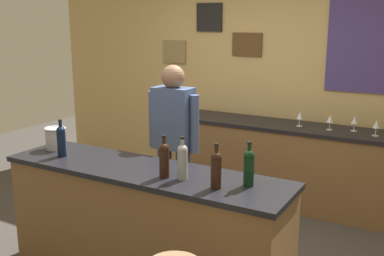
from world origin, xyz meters
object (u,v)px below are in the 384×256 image
wine_bottle_d (216,169)px  wine_glass_a (300,116)px  wine_bottle_a (61,140)px  wine_bottle_c (182,160)px  wine_glass_b (330,119)px  wine_bottle_b (164,159)px  ice_bucket (56,138)px  wine_glass_c (355,121)px  wine_glass_d (376,125)px  bartender (174,140)px  wine_bottle_e (249,166)px

wine_bottle_d → wine_glass_a: 2.14m
wine_bottle_a → wine_bottle_c: bearing=0.8°
wine_bottle_a → wine_glass_b: 2.67m
wine_bottle_b → ice_bucket: bearing=172.9°
wine_glass_b → wine_glass_c: (0.23, 0.07, 0.00)m
wine_bottle_c → wine_bottle_b: bearing=-168.1°
wine_glass_d → bartender: bearing=-141.5°
wine_bottle_a → wine_glass_d: size_ratio=1.97×
bartender → ice_bucket: 1.03m
wine_bottle_d → wine_bottle_e: same height
wine_bottle_d → wine_glass_d: size_ratio=1.97×
wine_bottle_c → wine_glass_d: (0.97, 2.05, -0.05)m
wine_bottle_a → wine_glass_b: bearing=51.8°
wine_bottle_a → wine_glass_b: wine_bottle_a is taller
wine_bottle_c → wine_glass_b: wine_bottle_c is taller
wine_bottle_e → ice_bucket: (-1.80, 0.02, -0.04)m
wine_glass_c → wine_glass_d: (0.22, -0.10, 0.00)m
wine_bottle_e → wine_glass_b: size_ratio=1.97×
wine_bottle_d → wine_glass_b: wine_bottle_d is taller
wine_glass_a → wine_glass_d: (0.77, -0.04, 0.00)m
wine_bottle_d → ice_bucket: (-1.63, 0.17, -0.04)m
wine_bottle_a → wine_bottle_b: (1.00, -0.01, 0.00)m
wine_bottle_e → wine_bottle_b: bearing=-167.2°
wine_glass_c → wine_glass_a: bearing=-173.9°
wine_bottle_d → wine_glass_d: (0.68, 2.09, -0.05)m
wine_bottle_c → wine_bottle_d: bearing=-8.8°
wine_bottle_e → wine_glass_b: (0.06, 1.97, -0.05)m
wine_bottle_b → wine_bottle_c: same height
wine_glass_b → wine_glass_d: same height
ice_bucket → wine_glass_d: size_ratio=1.21×
bartender → wine_bottle_c: bearing=-54.4°
wine_bottle_a → wine_bottle_b: same height
bartender → wine_bottle_b: 0.97m
wine_bottle_b → ice_bucket: size_ratio=1.63×
bartender → wine_glass_b: bearing=48.9°
wine_glass_b → wine_glass_d: bearing=-3.7°
wine_bottle_b → wine_bottle_c: 0.14m
wine_bottle_e → wine_glass_c: bearing=81.9°
bartender → ice_bucket: (-0.76, -0.70, 0.08)m
wine_bottle_c → wine_bottle_a: bearing=-179.2°
wine_bottle_a → wine_bottle_d: size_ratio=1.00×
wine_glass_b → bartender: bearing=-131.1°
wine_bottle_d → wine_glass_d: bearing=71.9°
ice_bucket → wine_bottle_c: bearing=-5.2°
wine_bottle_a → bartender: bearing=56.6°
wine_glass_d → wine_bottle_c: bearing=-115.3°
ice_bucket → wine_glass_d: bearing=39.8°
ice_bucket → wine_glass_b: ice_bucket is taller
wine_glass_b → wine_glass_c: size_ratio=1.00×
wine_glass_a → wine_glass_c: size_ratio=1.00×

